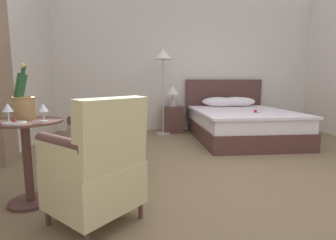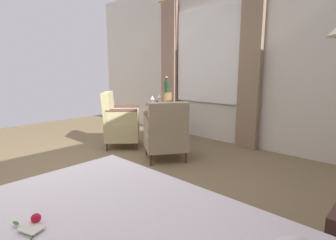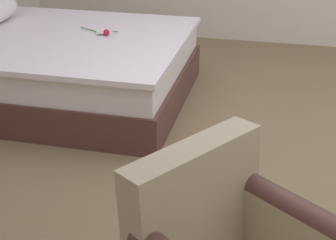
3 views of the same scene
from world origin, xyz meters
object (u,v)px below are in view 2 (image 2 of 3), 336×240
Objects in this scene: wine_glass_near_bucket at (160,96)px; wine_glass_near_edge at (152,98)px; side_table_round at (163,119)px; armchair_by_window at (166,132)px; champagne_bucket at (167,96)px; snack_plate at (156,102)px; armchair_facing_bed at (120,123)px.

wine_glass_near_bucket is 1.06× the size of wine_glass_near_edge.
armchair_by_window is at bearing 47.25° from side_table_round.
champagne_bucket is at bearing 81.74° from wine_glass_near_bucket.
wine_glass_near_bucket reaches higher than snack_plate.
wine_glass_near_bucket is at bearing 149.30° from snack_plate.
snack_plate is (0.06, -0.03, -0.10)m from wine_glass_near_bucket.
armchair_by_window is (0.60, 0.65, -0.03)m from side_table_round.
snack_plate is 0.75m from armchair_facing_bed.
armchair_by_window is at bearing 49.86° from wine_glass_near_bucket.
champagne_bucket reaches higher than snack_plate.
side_table_round is 0.43m from wine_glass_near_edge.
champagne_bucket reaches higher than armchair_by_window.
champagne_bucket is 3.04× the size of wine_glass_near_bucket.
side_table_round is at bearing 89.70° from snack_plate.
armchair_by_window is (0.60, 0.82, -0.32)m from snack_plate.
champagne_bucket is 2.77× the size of snack_plate.
armchair_facing_bed reaches higher than snack_plate.
side_table_round is 0.89m from armchair_by_window.
side_table_round is 4.71× the size of wine_glass_near_bucket.
wine_glass_near_bucket is 0.18× the size of armchair_by_window.
snack_plate is (-0.18, -0.10, -0.10)m from wine_glass_near_edge.
wine_glass_near_bucket is 0.86m from armchair_facing_bed.
wine_glass_near_bucket is 0.12m from snack_plate.
champagne_bucket reaches higher than wine_glass_near_bucket.
wine_glass_near_bucket is at bearing 159.67° from armchair_facing_bed.
snack_plate is at bearing -126.47° from armchair_by_window.
champagne_bucket reaches higher than wine_glass_near_edge.
champagne_bucket is 0.93m from armchair_facing_bed.
armchair_facing_bed is (0.70, -0.26, -0.42)m from wine_glass_near_bucket.
side_table_round is at bearing 148.77° from armchair_facing_bed.
armchair_facing_bed is at bearing -31.23° from side_table_round.
side_table_round is 4.28× the size of snack_plate.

